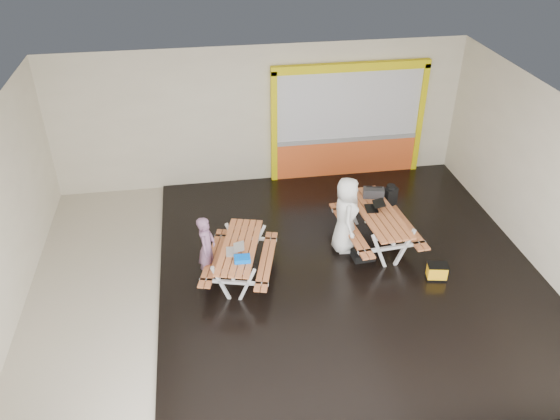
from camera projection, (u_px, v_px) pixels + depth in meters
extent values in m
cube|color=beige|center=(287.00, 276.00, 11.18)|extent=(10.00, 8.00, 0.01)
cube|color=white|center=(288.00, 111.00, 9.31)|extent=(10.00, 8.00, 0.01)
cube|color=beige|center=(260.00, 117.00, 13.59)|extent=(10.00, 0.01, 3.50)
cube|color=beige|center=(342.00, 368.00, 6.90)|extent=(10.00, 0.01, 3.50)
cube|color=beige|center=(0.00, 225.00, 9.58)|extent=(0.01, 8.00, 3.50)
cube|color=beige|center=(540.00, 180.00, 10.91)|extent=(0.01, 8.00, 3.50)
cube|color=black|center=(348.00, 269.00, 11.33)|extent=(7.50, 7.98, 0.05)
cube|color=#EE5C25|center=(345.00, 158.00, 14.49)|extent=(3.60, 0.12, 1.00)
cube|color=gray|center=(347.00, 139.00, 14.21)|extent=(3.60, 0.14, 0.10)
cube|color=silver|center=(349.00, 105.00, 13.73)|extent=(3.60, 0.08, 1.72)
cube|color=yellow|center=(274.00, 129.00, 13.73)|extent=(0.14, 0.16, 2.90)
cube|color=yellow|center=(419.00, 119.00, 14.22)|extent=(0.14, 0.16, 2.90)
cube|color=yellow|center=(352.00, 67.00, 13.20)|extent=(3.88, 0.16, 0.20)
cube|color=#DA763F|center=(226.00, 246.00, 10.79)|extent=(0.60, 1.85, 0.04)
cube|color=#DA763F|center=(233.00, 246.00, 10.78)|extent=(0.60, 1.85, 0.04)
cube|color=#DA763F|center=(240.00, 247.00, 10.77)|extent=(0.60, 1.85, 0.04)
cube|color=#DA763F|center=(246.00, 247.00, 10.76)|extent=(0.60, 1.85, 0.04)
cube|color=#DA763F|center=(253.00, 248.00, 10.74)|extent=(0.60, 1.85, 0.04)
cube|color=white|center=(221.00, 283.00, 10.36)|extent=(0.35, 0.14, 0.75)
cube|color=white|center=(247.00, 285.00, 10.32)|extent=(0.35, 0.14, 0.75)
cube|color=white|center=(234.00, 282.00, 10.32)|extent=(1.26, 0.39, 0.06)
cube|color=white|center=(233.00, 272.00, 10.19)|extent=(0.63, 0.22, 0.06)
cube|color=white|center=(234.00, 239.00, 11.57)|extent=(0.35, 0.14, 0.75)
cube|color=white|center=(258.00, 240.00, 11.53)|extent=(0.35, 0.14, 0.75)
cube|color=white|center=(246.00, 238.00, 11.52)|extent=(1.26, 0.39, 0.06)
cube|color=white|center=(245.00, 228.00, 11.39)|extent=(0.63, 0.22, 0.06)
cube|color=white|center=(240.00, 255.00, 10.87)|extent=(0.45, 1.51, 0.06)
cube|color=#DA763F|center=(211.00, 257.00, 10.97)|extent=(0.59, 1.85, 0.04)
cube|color=#DA763F|center=(217.00, 257.00, 10.96)|extent=(0.59, 1.85, 0.04)
cube|color=#DA763F|center=(263.00, 260.00, 10.88)|extent=(0.59, 1.85, 0.04)
cube|color=#DA763F|center=(270.00, 260.00, 10.87)|extent=(0.59, 1.85, 0.04)
cube|color=#DA763F|center=(365.00, 215.00, 11.58)|extent=(0.31, 2.11, 0.04)
cube|color=#DA763F|center=(371.00, 214.00, 11.61)|extent=(0.31, 2.11, 0.04)
cube|color=#DA763F|center=(378.00, 213.00, 11.64)|extent=(0.31, 2.11, 0.04)
cube|color=#DA763F|center=(385.00, 212.00, 11.67)|extent=(0.31, 2.11, 0.04)
cube|color=#DA763F|center=(392.00, 211.00, 11.70)|extent=(0.31, 2.11, 0.04)
cube|color=white|center=(379.00, 251.00, 11.13)|extent=(0.39, 0.10, 0.85)
cube|color=white|center=(404.00, 248.00, 11.24)|extent=(0.39, 0.10, 0.85)
cube|color=white|center=(392.00, 248.00, 11.16)|extent=(1.44, 0.19, 0.06)
cube|color=white|center=(394.00, 236.00, 11.01)|extent=(0.71, 0.12, 0.06)
cube|color=white|center=(351.00, 210.00, 12.44)|extent=(0.39, 0.10, 0.85)
cube|color=white|center=(374.00, 207.00, 12.56)|extent=(0.39, 0.10, 0.85)
cube|color=white|center=(363.00, 206.00, 12.47)|extent=(1.44, 0.19, 0.06)
cube|color=white|center=(364.00, 196.00, 12.33)|extent=(0.71, 0.12, 0.06)
cube|color=white|center=(377.00, 221.00, 11.75)|extent=(0.21, 1.73, 0.06)
cube|color=#DA763F|center=(348.00, 230.00, 11.68)|extent=(0.30, 2.11, 0.04)
cube|color=#DA763F|center=(354.00, 229.00, 11.71)|extent=(0.30, 2.11, 0.04)
cube|color=#DA763F|center=(399.00, 222.00, 11.91)|extent=(0.30, 2.11, 0.04)
cube|color=#DA763F|center=(405.00, 221.00, 11.94)|extent=(0.30, 2.11, 0.04)
imported|color=slate|center=(207.00, 248.00, 10.65)|extent=(0.46, 0.56, 1.34)
imported|color=white|center=(346.00, 215.00, 11.46)|extent=(0.64, 0.88, 1.68)
cube|color=silver|center=(232.00, 252.00, 10.59)|extent=(0.24, 0.33, 0.02)
cube|color=silver|center=(239.00, 247.00, 10.54)|extent=(0.22, 0.33, 0.06)
cube|color=silver|center=(239.00, 247.00, 10.54)|extent=(0.19, 0.29, 0.05)
cube|color=black|center=(371.00, 208.00, 11.73)|extent=(0.28, 0.37, 0.02)
cube|color=black|center=(379.00, 203.00, 11.68)|extent=(0.26, 0.36, 0.07)
cube|color=silver|center=(379.00, 203.00, 11.67)|extent=(0.22, 0.32, 0.06)
cube|color=#005DED|center=(242.00, 259.00, 10.34)|extent=(0.30, 0.22, 0.09)
cube|color=black|center=(374.00, 193.00, 12.10)|extent=(0.49, 0.33, 0.20)
cylinder|color=black|center=(374.00, 187.00, 12.03)|extent=(0.33, 0.11, 0.03)
cube|color=black|center=(390.00, 196.00, 12.37)|extent=(0.35, 0.29, 0.42)
cylinder|color=black|center=(391.00, 187.00, 12.25)|extent=(0.25, 0.25, 0.11)
cube|color=black|center=(363.00, 255.00, 11.55)|extent=(0.46, 0.36, 0.16)
cube|color=black|center=(436.00, 277.00, 11.03)|extent=(0.43, 0.33, 0.04)
cube|color=#FFB215|center=(437.00, 272.00, 10.95)|extent=(0.41, 0.30, 0.29)
cube|color=black|center=(438.00, 265.00, 10.87)|extent=(0.43, 0.33, 0.03)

